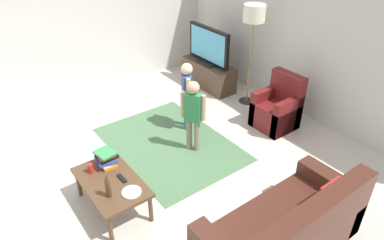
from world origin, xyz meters
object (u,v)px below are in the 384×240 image
object	(u,v)px
tv_remote	(122,178)
child_center	(193,110)
coffee_table	(111,184)
soda_can	(90,168)
floor_lamp	(254,19)
tv	(209,46)
couch	(287,235)
plate	(132,192)
bottle	(108,188)
armchair	(278,110)
child_near_tv	(187,90)
tv_stand	(209,75)
book_stack	(106,158)

from	to	relation	value
tv_remote	child_center	bearing A→B (deg)	105.74
coffee_table	soda_can	bearing A→B (deg)	-156.80
floor_lamp	tv	bearing A→B (deg)	-169.64
couch	plate	size ratio (longest dim) A/B	8.18
coffee_table	plate	distance (m)	0.34
plate	bottle	bearing A→B (deg)	-114.50
couch	armchair	xyz separation A→B (m)	(-1.76, 1.86, 0.01)
child_near_tv	soda_can	world-z (taller)	child_near_tv
tv_remote	floor_lamp	bearing A→B (deg)	106.74
tv	bottle	bearing A→B (deg)	-55.53
child_near_tv	child_center	bearing A→B (deg)	-27.90
tv_stand	plate	size ratio (longest dim) A/B	5.45
tv_stand	floor_lamp	size ratio (longest dim) A/B	0.67
child_near_tv	book_stack	size ratio (longest dim) A/B	3.91
child_near_tv	tv	bearing A→B (deg)	128.82
tv_remote	couch	bearing A→B (deg)	30.00
tv_stand	tv	xyz separation A→B (m)	(-0.00, -0.02, 0.60)
bottle	plate	distance (m)	0.27
book_stack	bottle	world-z (taller)	bottle
armchair	floor_lamp	size ratio (longest dim) A/B	0.51
child_near_tv	tv_remote	size ratio (longest dim) A/B	6.64
couch	soda_can	size ratio (longest dim) A/B	15.00
tv_stand	tv	size ratio (longest dim) A/B	1.09
tv_stand	book_stack	bearing A→B (deg)	-61.02
floor_lamp	child_center	world-z (taller)	floor_lamp
child_near_tv	book_stack	bearing A→B (deg)	-69.44
coffee_table	bottle	size ratio (longest dim) A/B	3.43
plate	soda_can	bearing A→B (deg)	-159.87
floor_lamp	child_near_tv	xyz separation A→B (m)	(0.05, -1.41, -0.87)
child_center	tv_remote	size ratio (longest dim) A/B	6.58
tv_stand	couch	size ratio (longest dim) A/B	0.67
child_center	tv_remote	distance (m)	1.45
couch	child_near_tv	xyz separation A→B (m)	(-2.61, 0.64, 0.39)
tv	couch	bearing A→B (deg)	-27.54
child_near_tv	soda_can	bearing A→B (deg)	-70.99
bottle	couch	bearing A→B (deg)	40.71
tv	soda_can	world-z (taller)	tv
tv	armchair	xyz separation A→B (m)	(1.84, -0.02, -0.55)
floor_lamp	armchair	bearing A→B (deg)	-12.06
floor_lamp	bottle	size ratio (longest dim) A/B	6.11
child_near_tv	plate	size ratio (longest dim) A/B	5.13
armchair	book_stack	world-z (taller)	armchair
book_stack	bottle	size ratio (longest dim) A/B	0.99
tv_remote	book_stack	bearing A→B (deg)	-178.15
coffee_table	tv_remote	distance (m)	0.14
couch	armchair	world-z (taller)	armchair
floor_lamp	plate	distance (m)	3.53
floor_lamp	tv_remote	size ratio (longest dim) A/B	10.47
tv	soda_can	size ratio (longest dim) A/B	9.17
tv_stand	coffee_table	size ratio (longest dim) A/B	1.20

